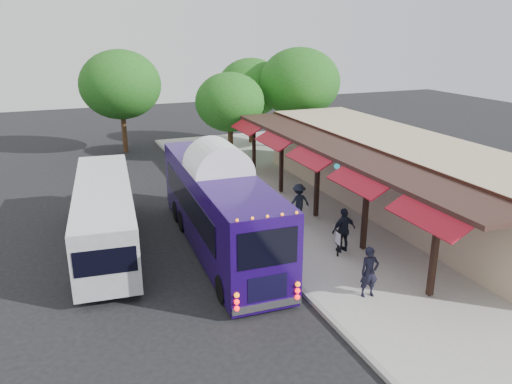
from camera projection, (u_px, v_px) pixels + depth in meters
name	position (u px, v px, depth m)	size (l,w,h in m)	color
ground	(278.00, 269.00, 19.05)	(90.00, 90.00, 0.00)	black
sidewalk	(338.00, 215.00, 24.32)	(10.00, 40.00, 0.15)	#9E9B93
curb	(243.00, 230.00, 22.57)	(0.20, 40.00, 0.16)	gray
station_shelter	(398.00, 173.00, 24.96)	(8.15, 20.00, 3.60)	tan
coach_bus	(219.00, 204.00, 20.32)	(2.83, 11.37, 3.61)	#1E0755
city_bus	(105.00, 213.00, 20.56)	(3.17, 10.32, 2.73)	gray
ped_a	(369.00, 272.00, 16.60)	(0.64, 0.42, 1.76)	black
ped_b	(282.00, 231.00, 20.16)	(0.78, 0.61, 1.60)	black
ped_c	(344.00, 230.00, 19.93)	(1.08, 0.45, 1.84)	black
ped_d	(299.00, 202.00, 23.38)	(1.11, 0.64, 1.72)	black
sign_board	(338.00, 240.00, 19.54)	(0.07, 0.48, 1.06)	black
tree_left	(230.00, 102.00, 33.55)	(4.68, 4.68, 5.99)	#382314
tree_mid	(251.00, 87.00, 38.18)	(5.17, 5.17, 6.62)	#382314
tree_right	(300.00, 83.00, 36.02)	(5.85, 5.85, 7.48)	#382314
tree_far	(120.00, 85.00, 35.41)	(5.75, 5.75, 7.36)	#382314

